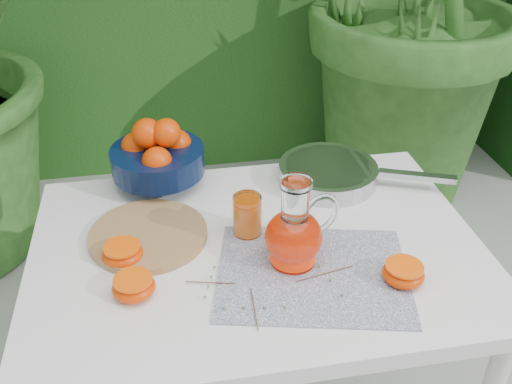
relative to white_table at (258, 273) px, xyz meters
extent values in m
cube|color=white|center=(0.00, 0.00, 0.06)|extent=(1.00, 0.70, 0.04)
cylinder|color=white|center=(-0.45, 0.30, -0.31)|extent=(0.04, 0.04, 0.71)
cylinder|color=white|center=(0.45, 0.30, -0.31)|extent=(0.04, 0.04, 0.71)
cube|color=#0C1D47|center=(0.10, -0.11, 0.08)|extent=(0.45, 0.39, 0.00)
cylinder|color=olive|center=(-0.24, 0.07, 0.09)|extent=(0.27, 0.27, 0.02)
cylinder|color=black|center=(-0.20, 0.30, 0.10)|extent=(0.09, 0.09, 0.04)
cylinder|color=black|center=(-0.20, 0.30, 0.15)|extent=(0.24, 0.24, 0.07)
sphere|color=#F13902|center=(-0.26, 0.33, 0.18)|extent=(0.08, 0.08, 0.07)
sphere|color=#F13902|center=(-0.15, 0.33, 0.18)|extent=(0.08, 0.08, 0.07)
sphere|color=#F13902|center=(-0.20, 0.24, 0.18)|extent=(0.08, 0.08, 0.07)
sphere|color=#F13902|center=(-0.20, 0.36, 0.18)|extent=(0.08, 0.08, 0.07)
sphere|color=#F13902|center=(-0.22, 0.30, 0.23)|extent=(0.08, 0.08, 0.08)
sphere|color=#F13902|center=(-0.18, 0.29, 0.23)|extent=(0.07, 0.07, 0.07)
cylinder|color=white|center=(0.06, -0.07, 0.09)|extent=(0.12, 0.12, 0.01)
ellipsoid|color=white|center=(0.06, -0.07, 0.15)|extent=(0.16, 0.16, 0.12)
cylinder|color=white|center=(0.06, -0.07, 0.24)|extent=(0.07, 0.07, 0.08)
cylinder|color=white|center=(0.06, -0.07, 0.28)|extent=(0.08, 0.08, 0.01)
torus|color=white|center=(0.12, -0.05, 0.19)|extent=(0.10, 0.04, 0.10)
cylinder|color=#F22D05|center=(0.06, -0.07, 0.14)|extent=(0.13, 0.13, 0.09)
cylinder|color=white|center=(-0.01, 0.05, 0.13)|extent=(0.07, 0.07, 0.10)
cylinder|color=orange|center=(-0.01, 0.05, 0.13)|extent=(0.06, 0.06, 0.08)
cylinder|color=#FF6807|center=(-0.01, 0.05, 0.17)|extent=(0.06, 0.06, 0.00)
cylinder|color=#A8A8AD|center=(0.23, 0.24, 0.11)|extent=(0.33, 0.33, 0.05)
cylinder|color=silver|center=(0.23, 0.24, 0.12)|extent=(0.29, 0.29, 0.01)
cube|color=#A8A8AD|center=(0.44, 0.16, 0.12)|extent=(0.19, 0.09, 0.02)
ellipsoid|color=#F13902|center=(-0.27, -0.11, 0.10)|extent=(0.09, 0.09, 0.04)
cylinder|color=#FF6807|center=(-0.27, -0.11, 0.12)|extent=(0.08, 0.08, 0.00)
ellipsoid|color=#F13902|center=(-0.29, 0.00, 0.10)|extent=(0.09, 0.09, 0.04)
cylinder|color=#FF6807|center=(-0.29, 0.00, 0.12)|extent=(0.08, 0.08, 0.00)
ellipsoid|color=#F13902|center=(0.27, -0.17, 0.10)|extent=(0.09, 0.09, 0.04)
cylinder|color=#FF6807|center=(0.27, -0.17, 0.12)|extent=(0.08, 0.08, 0.00)
cylinder|color=brown|center=(-0.04, -0.20, 0.09)|extent=(0.01, 0.11, 0.00)
sphere|color=#56743C|center=(-0.10, -0.19, 0.09)|extent=(0.01, 0.01, 0.01)
sphere|color=#56743C|center=(-0.06, -0.19, 0.09)|extent=(0.01, 0.01, 0.01)
sphere|color=#56743C|center=(-0.02, -0.20, 0.09)|extent=(0.01, 0.01, 0.01)
sphere|color=#56743C|center=(0.02, -0.21, 0.09)|extent=(0.01, 0.01, 0.01)
cylinder|color=brown|center=(0.12, -0.12, 0.09)|extent=(0.13, 0.03, 0.00)
sphere|color=#56743C|center=(0.10, -0.05, 0.09)|extent=(0.01, 0.01, 0.01)
sphere|color=#56743C|center=(0.11, -0.10, 0.09)|extent=(0.01, 0.01, 0.01)
sphere|color=#56743C|center=(0.12, -0.15, 0.09)|extent=(0.01, 0.01, 0.01)
sphere|color=#56743C|center=(0.14, -0.19, 0.09)|extent=(0.01, 0.01, 0.01)
cylinder|color=brown|center=(-0.12, -0.11, 0.09)|extent=(0.10, 0.03, 0.00)
sphere|color=#56743C|center=(-0.13, -0.15, 0.09)|extent=(0.01, 0.01, 0.01)
sphere|color=#56743C|center=(-0.12, -0.12, 0.09)|extent=(0.01, 0.01, 0.01)
sphere|color=#56743C|center=(-0.11, -0.09, 0.09)|extent=(0.01, 0.01, 0.01)
sphere|color=#56743C|center=(-0.10, -0.06, 0.09)|extent=(0.01, 0.01, 0.01)
camera|label=1|loc=(-0.18, -0.98, 0.87)|focal=40.00mm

